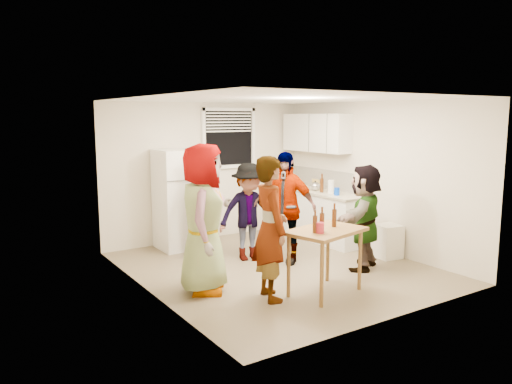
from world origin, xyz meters
TOP-DOWN VIEW (x-y plane):
  - room at (0.00, 0.00)m, footprint 4.00×4.50m
  - window at (0.45, 2.21)m, footprint 1.12×0.10m
  - refrigerator at (-0.75, 1.88)m, footprint 0.70×0.70m
  - counter_lower at (1.70, 1.15)m, footprint 0.60×2.20m
  - countertop at (1.70, 1.15)m, footprint 0.64×2.22m
  - backsplash at (1.99, 1.15)m, footprint 0.03×2.20m
  - upper_cabinets at (1.83, 1.35)m, footprint 0.34×1.60m
  - kettle at (1.65, 1.13)m, footprint 0.25×0.22m
  - paper_towel at (1.68, 0.73)m, footprint 0.11×0.11m
  - wine_bottle at (1.75, 2.12)m, footprint 0.08×0.08m
  - beer_bottle_counter at (1.60, 0.89)m, footprint 0.07×0.07m
  - blue_cup at (1.60, 0.49)m, footprint 0.10×0.10m
  - picture_frame at (1.92, 1.43)m, footprint 0.02×0.19m
  - trash_bin at (1.81, -0.52)m, footprint 0.41×0.41m
  - serving_table at (-0.13, -1.21)m, footprint 1.12×0.88m
  - beer_bottle_table at (-0.37, -1.28)m, footprint 0.06×0.06m
  - red_cup at (-0.32, -1.33)m, footprint 0.10×0.10m
  - guest_grey at (-1.39, -0.29)m, footprint 2.12×1.84m
  - guest_stripe at (-0.82, -0.97)m, footprint 1.89×1.08m
  - guest_back_left at (-0.59, 1.12)m, footprint 1.46×1.80m
  - guest_back_right at (-0.12, 0.63)m, footprint 1.26×1.69m
  - guest_black at (0.27, 0.21)m, footprint 2.00×1.82m
  - guest_orange at (1.07, -0.71)m, footprint 2.04×2.08m

SIDE VIEW (x-z plane):
  - room at x=0.00m, z-range -1.25..1.25m
  - serving_table at x=-0.13m, z-range -0.42..0.42m
  - guest_grey at x=-1.39m, z-range -0.31..0.31m
  - guest_stripe at x=-0.82m, z-range -0.21..0.21m
  - guest_back_left at x=-0.59m, z-range -0.31..0.31m
  - guest_back_right at x=-0.12m, z-range -0.28..0.28m
  - guest_black at x=0.27m, z-range -0.21..0.21m
  - guest_orange at x=1.07m, z-range -0.23..0.23m
  - trash_bin at x=1.81m, z-range -0.02..0.52m
  - counter_lower at x=1.70m, z-range 0.00..0.86m
  - beer_bottle_table at x=-0.37m, z-range 0.73..0.95m
  - red_cup at x=-0.32m, z-range 0.77..0.91m
  - refrigerator at x=-0.75m, z-range 0.00..1.70m
  - countertop at x=1.70m, z-range 0.86..0.90m
  - kettle at x=1.65m, z-range 0.80..1.00m
  - paper_towel at x=1.68m, z-range 0.78..1.02m
  - wine_bottle at x=1.75m, z-range 0.75..1.05m
  - blue_cup at x=1.60m, z-range 0.83..0.97m
  - beer_bottle_counter at x=1.60m, z-range 0.77..1.03m
  - picture_frame at x=1.92m, z-range 0.90..1.06m
  - backsplash at x=1.99m, z-range 0.90..1.26m
  - window at x=0.45m, z-range 1.32..2.38m
  - upper_cabinets at x=1.83m, z-range 1.60..2.30m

